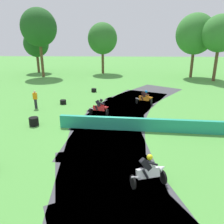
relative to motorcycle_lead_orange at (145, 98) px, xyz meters
name	(u,v)px	position (x,y,z in m)	size (l,w,h in m)	color
ground_plane	(109,129)	(-3.11, -6.15, -0.66)	(120.00, 120.00, 0.00)	#4C933D
track_asphalt	(128,130)	(-1.77, -6.25, -0.66)	(11.22, 31.57, 0.01)	#3D3D42
safety_barrier	(197,127)	(2.80, -6.60, -0.21)	(0.30, 18.76, 0.90)	#239375
motorcycle_lead_orange	(145,98)	(0.00, 0.00, 0.00)	(1.70, 1.09, 1.42)	black
motorcycle_chase_red	(100,107)	(-3.98, -3.19, -0.02)	(1.71, 1.04, 1.43)	black
motorcycle_trailing_white	(149,171)	(-1.03, -12.20, -0.03)	(1.68, 1.15, 1.43)	black
tire_stack_near	(94,90)	(-5.44, 4.90, -0.46)	(0.58, 0.58, 0.40)	black
tire_stack_mid_a	(63,102)	(-7.81, -0.17, -0.46)	(0.57, 0.57, 0.40)	black
tire_stack_mid_b	(34,121)	(-8.59, -5.65, -0.36)	(0.67, 0.67, 0.60)	black
track_marshal	(35,100)	(-9.90, -1.63, 0.16)	(0.34, 0.24, 1.63)	#232328
tree_far_left	(36,44)	(-17.10, 19.54, 4.24)	(4.24, 4.24, 7.15)	brown
tree_far_right	(195,34)	(8.77, 15.48, 5.82)	(5.72, 5.72, 9.50)	brown
tree_mid_rise	(103,39)	(-5.46, 18.79, 5.13)	(4.91, 4.91, 8.39)	brown
tree_behind_barrier	(39,28)	(-14.80, 15.10, 6.77)	(5.38, 5.38, 10.28)	brown
tree_distant	(220,34)	(11.14, 12.34, 5.85)	(4.78, 4.78, 9.06)	brown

